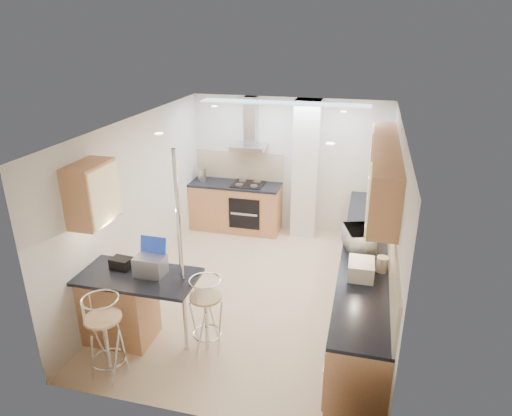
% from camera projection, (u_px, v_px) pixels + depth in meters
% --- Properties ---
extents(ground, '(4.80, 4.80, 0.00)m').
position_uv_depth(ground, '(258.00, 291.00, 6.76)').
color(ground, beige).
rests_on(ground, ground).
extents(room_shell, '(3.64, 4.84, 2.51)m').
position_uv_depth(room_shell, '(286.00, 187.00, 6.45)').
color(room_shell, white).
rests_on(room_shell, ground).
extents(right_counter, '(0.63, 4.40, 0.92)m').
position_uv_depth(right_counter, '(364.00, 277.00, 6.25)').
color(right_counter, '#AC7045').
rests_on(right_counter, ground).
extents(back_counter, '(1.70, 0.63, 0.92)m').
position_uv_depth(back_counter, '(236.00, 206.00, 8.70)').
color(back_counter, '#AC7045').
rests_on(back_counter, ground).
extents(peninsula, '(1.47, 0.72, 0.94)m').
position_uv_depth(peninsula, '(139.00, 308.00, 5.53)').
color(peninsula, '#AC7045').
rests_on(peninsula, ground).
extents(microwave, '(0.48, 0.59, 0.28)m').
position_uv_depth(microwave, '(359.00, 239.00, 5.99)').
color(microwave, white).
rests_on(microwave, right_counter).
extents(laptop, '(0.35, 0.27, 0.24)m').
position_uv_depth(laptop, '(150.00, 266.00, 5.33)').
color(laptop, gray).
rests_on(laptop, peninsula).
extents(bag, '(0.26, 0.20, 0.13)m').
position_uv_depth(bag, '(121.00, 263.00, 5.49)').
color(bag, black).
rests_on(bag, peninsula).
extents(bar_stool_near, '(0.50, 0.50, 1.03)m').
position_uv_depth(bar_stool_near, '(106.00, 338.00, 4.95)').
color(bar_stool_near, tan).
rests_on(bar_stool_near, ground).
extents(bar_stool_end, '(0.56, 0.56, 0.97)m').
position_uv_depth(bar_stool_end, '(206.00, 315.00, 5.39)').
color(bar_stool_end, tan).
rests_on(bar_stool_end, ground).
extents(jar_a, '(0.13, 0.13, 0.17)m').
position_uv_depth(jar_a, '(379.00, 220.00, 6.70)').
color(jar_a, silver).
rests_on(jar_a, right_counter).
extents(jar_b, '(0.14, 0.14, 0.15)m').
position_uv_depth(jar_b, '(374.00, 213.00, 6.99)').
color(jar_b, silver).
rests_on(jar_b, right_counter).
extents(jar_c, '(0.17, 0.17, 0.19)m').
position_uv_depth(jar_c, '(382.00, 264.00, 5.44)').
color(jar_c, '#B6AB92').
rests_on(jar_c, right_counter).
extents(jar_d, '(0.12, 0.12, 0.16)m').
position_uv_depth(jar_d, '(363.00, 274.00, 5.27)').
color(jar_d, white).
rests_on(jar_d, right_counter).
extents(bread_bin, '(0.30, 0.38, 0.20)m').
position_uv_depth(bread_bin, '(361.00, 269.00, 5.33)').
color(bread_bin, silver).
rests_on(bread_bin, right_counter).
extents(kettle, '(0.16, 0.16, 0.24)m').
position_uv_depth(kettle, '(202.00, 174.00, 8.64)').
color(kettle, '#AEB1B3').
rests_on(kettle, back_counter).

